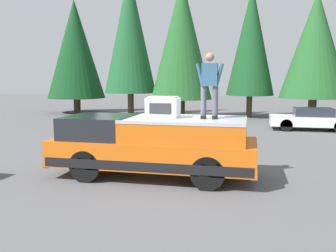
% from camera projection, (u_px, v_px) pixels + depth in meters
% --- Properties ---
extents(ground_plane, '(90.00, 90.00, 0.00)m').
position_uv_depth(ground_plane, '(160.00, 173.00, 10.28)').
color(ground_plane, '#565659').
extents(pickup_truck, '(2.01, 5.54, 1.65)m').
position_uv_depth(pickup_truck, '(154.00, 145.00, 9.85)').
color(pickup_truck, orange).
rests_on(pickup_truck, ground).
extents(compressor_unit, '(0.65, 0.84, 0.56)m').
position_uv_depth(compressor_unit, '(163.00, 107.00, 9.65)').
color(compressor_unit, silver).
rests_on(compressor_unit, pickup_truck).
extents(person_on_truck_bed, '(0.29, 0.72, 1.69)m').
position_uv_depth(person_on_truck_bed, '(210.00, 84.00, 9.27)').
color(person_on_truck_bed, '#4C515B').
rests_on(person_on_truck_bed, pickup_truck).
extents(parked_car_white, '(1.64, 4.10, 1.16)m').
position_uv_depth(parked_car_white, '(311.00, 119.00, 18.73)').
color(parked_car_white, white).
rests_on(parked_car_white, ground).
extents(conifer_left, '(4.15, 4.15, 7.93)m').
position_uv_depth(conifer_left, '(315.00, 45.00, 22.05)').
color(conifer_left, '#4C3826').
rests_on(conifer_left, ground).
extents(conifer_center_left, '(3.22, 3.22, 8.88)m').
position_uv_depth(conifer_center_left, '(251.00, 41.00, 24.31)').
color(conifer_center_left, '#4C3826').
rests_on(conifer_center_left, ground).
extents(conifer_center_right, '(4.13, 4.13, 9.27)m').
position_uv_depth(conifer_center_right, '(182.00, 39.00, 24.07)').
color(conifer_center_right, '#4C3826').
rests_on(conifer_center_right, ground).
extents(conifer_right, '(3.67, 3.67, 10.18)m').
position_uv_depth(conifer_right, '(130.00, 32.00, 25.50)').
color(conifer_right, '#4C3826').
rests_on(conifer_right, ground).
extents(conifer_far_right, '(4.38, 4.38, 8.60)m').
position_uv_depth(conifer_far_right, '(75.00, 49.00, 27.68)').
color(conifer_far_right, '#4C3826').
rests_on(conifer_far_right, ground).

